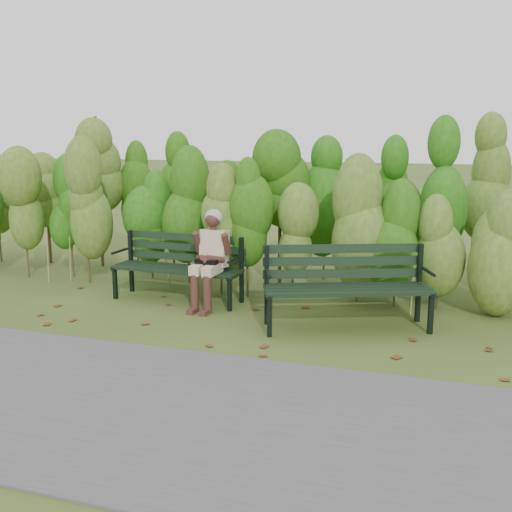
% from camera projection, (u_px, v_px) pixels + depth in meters
% --- Properties ---
extents(ground, '(80.00, 80.00, 0.00)m').
position_uv_depth(ground, '(246.00, 327.00, 6.79)').
color(ground, '#3D4A1C').
extents(footpath, '(60.00, 2.50, 0.01)m').
position_uv_depth(footpath, '(157.00, 409.00, 4.74)').
color(footpath, '#474749').
rests_on(footpath, ground).
extents(hedge_band, '(11.04, 1.67, 2.42)m').
position_uv_depth(hedge_band, '(290.00, 199.00, 8.27)').
color(hedge_band, '#47381E').
rests_on(hedge_band, ground).
extents(leaf_litter, '(5.56, 1.97, 0.01)m').
position_uv_depth(leaf_litter, '(183.00, 320.00, 7.03)').
color(leaf_litter, '#603215').
rests_on(leaf_litter, ground).
extents(bench_left, '(1.73, 0.62, 0.86)m').
position_uv_depth(bench_left, '(180.00, 262.00, 7.83)').
color(bench_left, black).
rests_on(bench_left, ground).
extents(bench_right, '(1.93, 1.22, 0.92)m').
position_uv_depth(bench_right, '(346.00, 280.00, 6.70)').
color(bench_right, black).
rests_on(bench_right, ground).
extents(seated_woman, '(0.48, 0.71, 1.22)m').
position_uv_depth(seated_woman, '(210.00, 253.00, 7.46)').
color(seated_woman, beige).
rests_on(seated_woman, ground).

